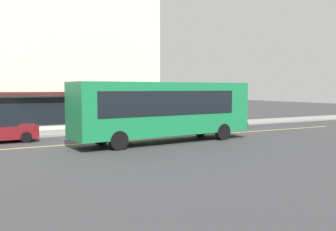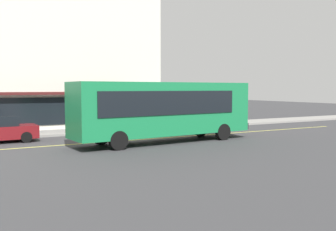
% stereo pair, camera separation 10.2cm
% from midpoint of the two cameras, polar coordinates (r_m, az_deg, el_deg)
% --- Properties ---
extents(ground, '(120.00, 120.00, 0.00)m').
position_cam_midpoint_polar(ground, '(23.16, -6.25, -3.77)').
color(ground, '#38383A').
extents(sidewalk, '(80.00, 3.08, 0.15)m').
position_cam_midpoint_polar(sidewalk, '(28.28, -10.53, -2.23)').
color(sidewalk, gray).
rests_on(sidewalk, ground).
extents(lane_centre_stripe, '(36.00, 0.16, 0.01)m').
position_cam_midpoint_polar(lane_centre_stripe, '(23.16, -6.25, -3.76)').
color(lane_centre_stripe, '#D8D14C').
rests_on(lane_centre_stripe, ground).
extents(storefront_building, '(19.96, 9.48, 15.45)m').
position_cam_midpoint_polar(storefront_building, '(33.35, -20.53, 11.69)').
color(storefront_building, silver).
rests_on(storefront_building, ground).
extents(bus, '(11.28, 3.32, 3.50)m').
position_cam_midpoint_polar(bus, '(22.20, -0.32, 1.07)').
color(bus, '#197F47').
rests_on(bus, ground).
extents(traffic_light, '(0.30, 0.52, 3.20)m').
position_cam_midpoint_polar(traffic_light, '(26.80, -12.72, 2.66)').
color(traffic_light, '#2D2D33').
rests_on(traffic_light, sidewalk).
extents(pedestrian_by_curb, '(0.34, 0.34, 1.77)m').
position_cam_midpoint_polar(pedestrian_by_curb, '(28.34, -5.91, 0.15)').
color(pedestrian_by_curb, black).
rests_on(pedestrian_by_curb, sidewalk).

